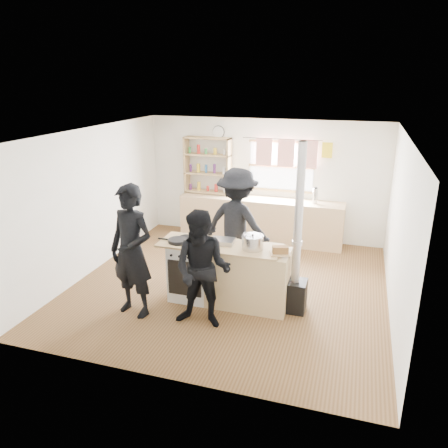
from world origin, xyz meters
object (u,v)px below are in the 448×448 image
at_px(skillet_greens, 178,240).
at_px(stockpot_stove, 203,235).
at_px(flue_heater, 296,269).
at_px(person_near_left, 132,251).
at_px(person_far, 238,224).
at_px(roast_tray, 222,241).
at_px(stockpot_counter, 253,242).
at_px(thermos, 315,196).
at_px(bread_board, 280,251).
at_px(person_near_right, 203,270).
at_px(cooking_island, 229,274).

bearing_deg(skillet_greens, stockpot_stove, 35.28).
xyz_separation_m(stockpot_stove, flue_heater, (1.45, -0.07, -0.35)).
xyz_separation_m(person_near_left, person_far, (1.09, 1.64, -0.02)).
distance_m(roast_tray, stockpot_counter, 0.50).
distance_m(thermos, stockpot_stove, 3.00).
xyz_separation_m(stockpot_stove, bread_board, (1.24, -0.23, -0.02)).
bearing_deg(skillet_greens, flue_heater, 4.96).
relative_size(stockpot_counter, bread_board, 0.97).
bearing_deg(person_near_left, person_far, 68.78).
xyz_separation_m(thermos, flue_heater, (0.04, -2.71, -0.40)).
bearing_deg(person_near_left, skillet_greens, 66.55).
bearing_deg(thermos, stockpot_counter, -101.81).
bearing_deg(person_far, skillet_greens, 73.93).
xyz_separation_m(thermos, person_near_right, (-1.10, -3.49, -0.22)).
bearing_deg(skillet_greens, person_far, 57.87).
distance_m(cooking_island, roast_tray, 0.52).
distance_m(cooking_island, bread_board, 0.94).
relative_size(roast_tray, stockpot_stove, 1.80).
distance_m(stockpot_stove, person_near_left, 1.13).
bearing_deg(cooking_island, bread_board, -7.11).
xyz_separation_m(cooking_island, stockpot_stove, (-0.46, 0.13, 0.54)).
bearing_deg(thermos, bread_board, -93.36).
bearing_deg(thermos, cooking_island, -108.99).
bearing_deg(stockpot_stove, cooking_island, -15.54).
bearing_deg(person_far, cooking_island, 113.85).
distance_m(stockpot_stove, stockpot_counter, 0.84).
bearing_deg(stockpot_stove, person_far, 67.69).
xyz_separation_m(skillet_greens, flue_heater, (1.77, 0.15, -0.30)).
xyz_separation_m(thermos, skillet_greens, (-1.73, -2.87, -0.10)).
bearing_deg(bread_board, person_near_left, -163.03).
bearing_deg(stockpot_stove, person_near_right, -70.08).
bearing_deg(bread_board, roast_tray, 169.88).
relative_size(roast_tray, person_near_right, 0.22).
xyz_separation_m(thermos, person_far, (-1.08, -1.84, -0.10)).
xyz_separation_m(skillet_greens, person_near_right, (0.62, -0.63, -0.13)).
relative_size(stockpot_stove, person_far, 0.11).
relative_size(thermos, skillet_greens, 1.04).
bearing_deg(person_near_left, bread_board, 29.25).
relative_size(flue_heater, person_near_right, 1.50).
height_order(cooking_island, stockpot_stove, stockpot_stove).
xyz_separation_m(skillet_greens, roast_tray, (0.66, 0.16, 0.01)).
bearing_deg(roast_tray, skillet_greens, -166.36).
bearing_deg(person_near_right, person_near_left, 177.03).
relative_size(stockpot_counter, flue_heater, 0.13).
height_order(thermos, person_far, person_far).
xyz_separation_m(flue_heater, person_far, (-1.12, 0.88, 0.29)).
height_order(thermos, stockpot_stove, thermos).
xyz_separation_m(stockpot_stove, stockpot_counter, (0.83, -0.16, 0.03)).
xyz_separation_m(cooking_island, person_near_right, (-0.15, -0.72, 0.37)).
height_order(roast_tray, stockpot_counter, stockpot_counter).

